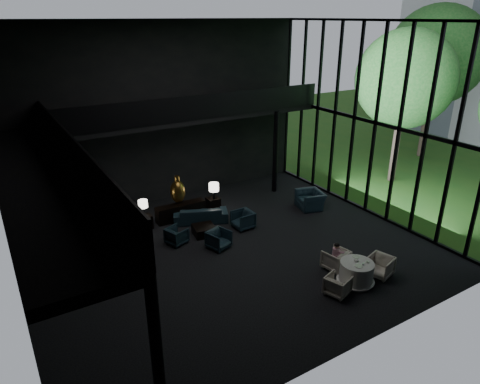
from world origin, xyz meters
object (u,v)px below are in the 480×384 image
lounge_armchair_east (243,219)px  table_lamp_left (143,204)px  bronze_urn (178,191)px  child (336,251)px  lounge_armchair_south (219,239)px  sofa (200,211)px  console (181,211)px  dining_chair_east (380,265)px  side_table_left (146,222)px  dining_chair_north (336,258)px  table_lamp_right (214,188)px  window_armchair (311,196)px  dining_table (356,274)px  coffee_table (204,230)px  lounge_armchair_west (177,235)px  side_table_right (213,204)px  dining_chair_west (338,285)px

lounge_armchair_east → table_lamp_left: bearing=-124.3°
bronze_urn → child: size_ratio=2.12×
bronze_urn → lounge_armchair_south: bronze_urn is taller
sofa → console: bearing=-24.5°
dining_chair_east → bronze_urn: bearing=-169.3°
bronze_urn → lounge_armchair_east: bronze_urn is taller
console → side_table_left: size_ratio=3.90×
lounge_armchair_east → dining_chair_north: (1.10, -4.26, -0.03)m
table_lamp_right → window_armchair: bearing=-26.9°
dining_table → side_table_left: bearing=121.6°
table_lamp_left → lounge_armchair_south: 3.64m
lounge_armchair_east → coffee_table: lounge_armchair_east is taller
table_lamp_right → child: 6.51m
table_lamp_right → lounge_armchair_east: size_ratio=0.88×
lounge_armchair_west → dining_chair_north: 5.97m
table_lamp_right → console: bearing=178.4°
side_table_right → sofa: sofa is taller
coffee_table → child: child is taller
lounge_armchair_south → window_armchair: bearing=-7.7°
lounge_armchair_east → dining_chair_east: 5.75m
side_table_left → child: bearing=-54.8°
side_table_left → dining_chair_north: dining_chair_north is taller
lounge_armchair_west → lounge_armchair_south: size_ratio=0.88×
table_lamp_left → lounge_armchair_east: 4.11m
table_lamp_left → lounge_armchair_west: 2.17m
console → lounge_armchair_east: 2.79m
side_table_right → lounge_armchair_east: (0.22, -2.19, 0.13)m
lounge_armchair_east → dining_table: bearing=10.0°
dining_chair_north → dining_chair_west: size_ratio=1.21×
console → window_armchair: window_armchair is taller
table_lamp_left → lounge_armchair_south: table_lamp_left is taller
dining_table → lounge_armchair_east: bearing=101.7°
dining_chair_west → child: bearing=-58.9°
console → bronze_urn: size_ratio=1.80×
side_table_right → child: size_ratio=1.03×
side_table_right → sofa: bearing=-143.3°
lounge_armchair_south → child: (2.71, -3.38, 0.35)m
lounge_armchair_south → dining_chair_east: size_ratio=0.98×
bronze_urn → dining_table: bronze_urn is taller
table_lamp_right → coffee_table: size_ratio=0.89×
side_table_right → child: 6.63m
table_lamp_right → sofa: 1.33m
dining_chair_west → lounge_armchair_south: bearing=3.1°
sofa → lounge_armchair_south: 2.41m
side_table_right → lounge_armchair_west: (-2.62, -1.97, 0.04)m
dining_chair_east → table_lamp_left: bearing=-160.2°
lounge_armchair_south → lounge_armchair_east: bearing=10.7°
sofa → coffee_table: size_ratio=2.98×
lounge_armchair_south → dining_chair_west: size_ratio=1.18×
coffee_table → dining_chair_west: dining_chair_west is taller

